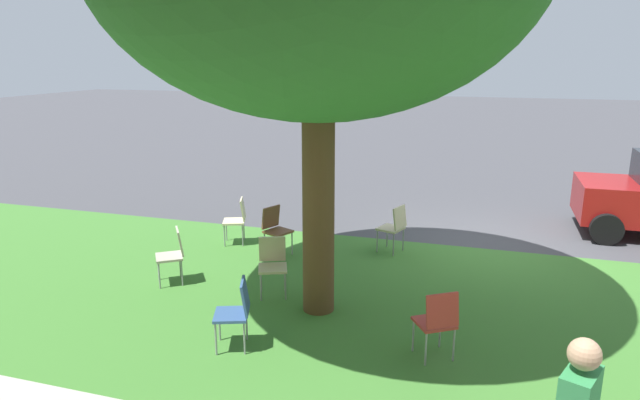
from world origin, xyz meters
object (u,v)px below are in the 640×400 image
object	(u,v)px
chair_4	(437,319)
chair_5	(275,227)
chair_1	(237,309)
chair_0	(173,252)
chair_3	(273,262)
chair_2	(238,217)
chair_6	(394,225)

from	to	relation	value
chair_4	chair_5	distance (m)	4.23
chair_1	chair_4	world-z (taller)	same
chair_0	chair_3	world-z (taller)	same
chair_2	chair_6	bearing A→B (deg)	-172.81
chair_2	chair_3	distance (m)	2.49
chair_0	chair_1	size ratio (longest dim) A/B	1.00
chair_4	chair_0	bearing A→B (deg)	-15.35
chair_1	chair_5	world-z (taller)	same
chair_3	chair_5	bearing A→B (deg)	-69.96
chair_1	chair_6	distance (m)	4.17
chair_0	chair_3	xyz separation A→B (m)	(-1.65, -0.05, 0.00)
chair_1	chair_6	xyz separation A→B (m)	(-1.26, -3.98, 0.00)
chair_4	chair_6	xyz separation A→B (m)	(1.10, -3.56, 0.00)
chair_0	chair_4	size ratio (longest dim) A/B	1.00
chair_2	chair_5	distance (m)	0.97
chair_0	chair_6	xyz separation A→B (m)	(-3.09, -2.41, 0.00)
chair_5	chair_6	bearing A→B (deg)	-160.49
chair_1	chair_5	size ratio (longest dim) A/B	1.00
chair_1	chair_4	distance (m)	2.40
chair_2	chair_4	size ratio (longest dim) A/B	1.00
chair_2	chair_6	size ratio (longest dim) A/B	1.00
chair_1	chair_4	size ratio (longest dim) A/B	1.00
chair_1	chair_2	xyz separation A→B (m)	(1.67, -3.61, 0.00)
chair_6	chair_3	bearing A→B (deg)	58.69
chair_5	chair_4	bearing A→B (deg)	137.88
chair_0	chair_3	bearing A→B (deg)	-178.41
chair_5	chair_6	distance (m)	2.16
chair_5	chair_1	bearing A→B (deg)	103.29
chair_4	chair_6	distance (m)	3.72
chair_1	chair_5	xyz separation A→B (m)	(0.77, -3.26, 0.00)
chair_0	chair_2	xyz separation A→B (m)	(-0.15, -2.04, 0.00)
chair_1	chair_6	size ratio (longest dim) A/B	1.00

